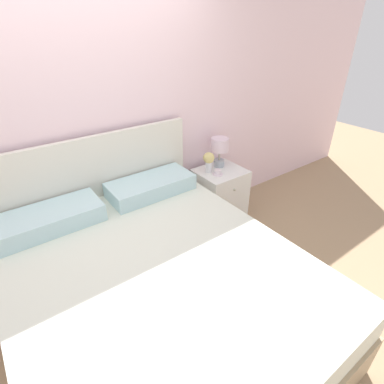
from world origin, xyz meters
TOP-DOWN VIEW (x-y plane):
  - ground_plane at (0.00, 0.00)m, footprint 12.00×12.00m
  - wall_back at (0.00, 0.07)m, footprint 8.00×0.06m
  - bed at (0.00, -1.03)m, footprint 1.88×2.19m
  - nightstand at (1.30, -0.24)m, footprint 0.51×0.47m
  - table_lamp at (1.36, -0.14)m, footprint 0.19×0.19m
  - flower_vase at (1.17, -0.19)m, footprint 0.12×0.12m
  - teacup at (1.21, -0.29)m, footprint 0.11×0.11m

SIDE VIEW (x-z plane):
  - ground_plane at x=0.00m, z-range 0.00..0.00m
  - nightstand at x=1.30m, z-range 0.00..0.61m
  - bed at x=0.00m, z-range -0.26..0.93m
  - teacup at x=1.21m, z-range 0.60..0.66m
  - flower_vase at x=1.17m, z-range 0.63..0.86m
  - table_lamp at x=1.36m, z-range 0.66..0.99m
  - wall_back at x=0.00m, z-range 0.00..2.60m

